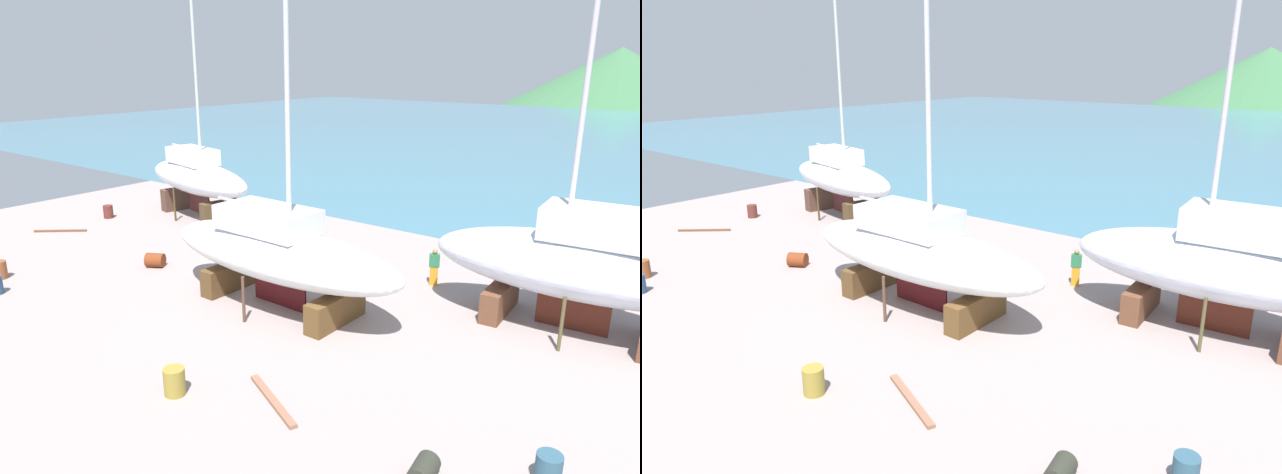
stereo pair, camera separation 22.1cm
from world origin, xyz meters
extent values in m
plane|color=gray|center=(0.00, -2.13, 0.00)|extent=(45.64, 45.64, 0.00)
cube|color=teal|center=(0.00, 57.75, 0.00)|extent=(157.09, 96.92, 0.01)
cone|color=#3A6B43|center=(-21.06, 165.47, 0.00)|extent=(96.73, 96.73, 25.42)
cube|color=brown|center=(4.50, -2.70, 0.57)|extent=(0.73, 2.87, 1.14)
cube|color=brown|center=(-1.00, -2.64, 0.57)|extent=(0.73, 2.87, 1.14)
cylinder|color=brown|center=(1.77, -0.71, 0.89)|extent=(0.12, 0.12, 1.78)
cylinder|color=brown|center=(1.73, -4.64, 0.89)|extent=(0.12, 0.12, 1.78)
ellipsoid|color=silver|center=(1.75, -2.67, 2.15)|extent=(11.04, 3.70, 1.84)
cube|color=#4C1114|center=(1.75, -2.67, 0.59)|extent=(2.64, 0.11, 1.29)
cube|color=silver|center=(1.20, -2.66, 3.43)|extent=(3.98, 2.19, 0.92)
cylinder|color=silver|center=(2.30, -2.68, 10.17)|extent=(0.19, 0.19, 14.39)
cylinder|color=silver|center=(0.38, -2.66, 3.87)|extent=(3.85, 0.17, 0.13)
cube|color=#4A3620|center=(-8.79, 3.93, 0.70)|extent=(1.16, 2.51, 1.40)
cube|color=#513529|center=(-13.65, 4.91, 0.70)|extent=(1.16, 2.51, 1.40)
cylinder|color=#473421|center=(-10.89, 6.06, 1.02)|extent=(0.12, 0.12, 2.04)
cylinder|color=#47361D|center=(-11.55, 2.79, 1.02)|extent=(0.12, 0.12, 2.04)
ellipsoid|color=white|center=(-11.22, 4.42, 2.41)|extent=(10.32, 4.93, 1.84)
cube|color=#431C1C|center=(-11.22, 4.42, 0.84)|extent=(2.35, 0.55, 1.29)
cube|color=white|center=(-11.71, 4.52, 3.70)|extent=(3.86, 2.49, 0.92)
cylinder|color=beige|center=(-10.74, 4.32, 10.59)|extent=(0.18, 0.18, 14.70)
cylinder|color=#C7B5C1|center=(-12.44, 4.67, 4.14)|extent=(3.43, 0.81, 0.13)
cube|color=brown|center=(8.85, 1.95, 0.59)|extent=(0.91, 2.85, 1.17)
cylinder|color=brown|center=(11.57, 0.23, 0.98)|extent=(0.12, 0.12, 1.96)
cylinder|color=brown|center=(11.28, 4.07, 0.98)|extent=(0.12, 0.12, 1.96)
ellipsoid|color=silver|center=(11.42, 2.15, 2.40)|extent=(10.58, 4.29, 2.24)
cube|color=#552115|center=(11.42, 2.15, 0.50)|extent=(2.48, 0.27, 1.57)
cube|color=silver|center=(11.94, 2.19, 3.97)|extent=(3.87, 2.38, 1.12)
cylinder|color=silver|center=(10.91, 2.11, 9.52)|extent=(0.18, 0.18, 12.23)
cylinder|color=silver|center=(12.71, 2.25, 4.31)|extent=(3.62, 0.40, 0.13)
cube|color=orange|center=(5.54, 2.97, 0.43)|extent=(0.39, 0.32, 0.85)
cube|color=#297148|center=(5.54, 2.97, 1.13)|extent=(0.50, 0.40, 0.56)
sphere|color=#967449|center=(5.54, 2.97, 1.52)|extent=(0.22, 0.22, 0.22)
cylinder|color=#2D5165|center=(13.28, -6.45, 0.39)|extent=(0.83, 0.83, 0.77)
cylinder|color=#2D2F25|center=(11.01, -8.12, 0.28)|extent=(0.68, 0.89, 0.57)
cylinder|color=brown|center=(-9.95, -8.12, 0.40)|extent=(0.79, 0.79, 0.80)
cylinder|color=olive|center=(3.59, -9.30, 0.41)|extent=(0.79, 0.79, 0.82)
cylinder|color=maroon|center=(-5.79, -2.97, 0.33)|extent=(1.04, 0.98, 0.66)
cylinder|color=#5D2821|center=(-15.33, 0.69, 0.39)|extent=(0.66, 0.66, 0.79)
cube|color=brown|center=(-14.81, -2.71, 0.05)|extent=(2.27, 1.99, 0.11)
cube|color=#8E5E47|center=(6.10, -7.87, 0.06)|extent=(2.69, 1.40, 0.11)
camera|label=1|loc=(15.93, -18.28, 9.28)|focal=32.40mm
camera|label=2|loc=(16.11, -18.15, 9.28)|focal=32.40mm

